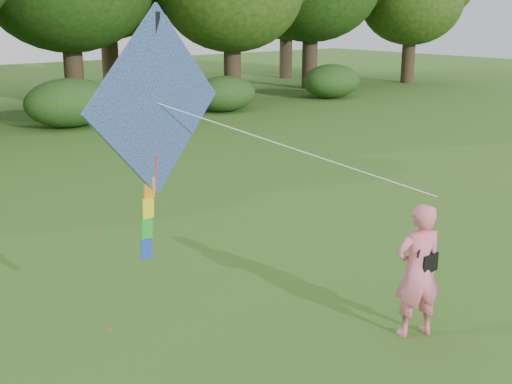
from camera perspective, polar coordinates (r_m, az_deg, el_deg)
ground at (r=9.96m, az=9.63°, el=-10.32°), size 100.00×100.00×0.00m
man_kite_flyer at (r=9.04m, az=14.16°, el=-6.80°), size 0.81×0.68×1.90m
crossbody_bag at (r=9.06m, az=14.82°, el=-5.93°), size 0.43×0.20×0.73m
flying_kite at (r=7.76m, az=-8.84°, el=7.48°), size 4.30×2.14×3.08m
fallen_leaves at (r=14.54m, az=-8.52°, el=-1.75°), size 8.18×12.30×0.01m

